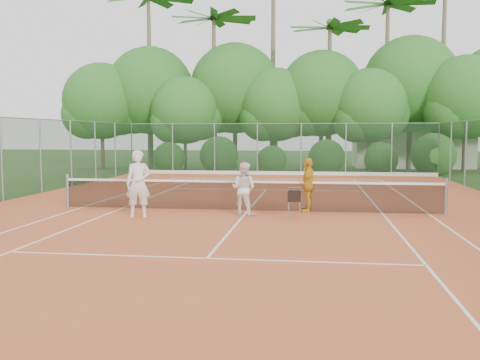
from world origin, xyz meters
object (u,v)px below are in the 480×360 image
object	(u,v)px
player_white	(138,184)
player_yellow	(308,185)
player_center_grp	(244,188)
ball_hopper	(294,197)

from	to	relation	value
player_white	player_yellow	world-z (taller)	player_white
player_center_grp	player_white	bearing A→B (deg)	-164.96
player_yellow	ball_hopper	size ratio (longest dim) A/B	2.11
player_center_grp	player_yellow	distance (m)	2.07
ball_hopper	player_white	bearing A→B (deg)	-179.74
ball_hopper	player_center_grp	bearing A→B (deg)	157.14
player_center_grp	ball_hopper	xyz separation A→B (m)	(1.52, -0.55, -0.16)
player_white	ball_hopper	size ratio (longest dim) A/B	2.45
player_white	player_yellow	xyz separation A→B (m)	(4.86, 1.63, -0.13)
player_white	ball_hopper	distance (m)	4.51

